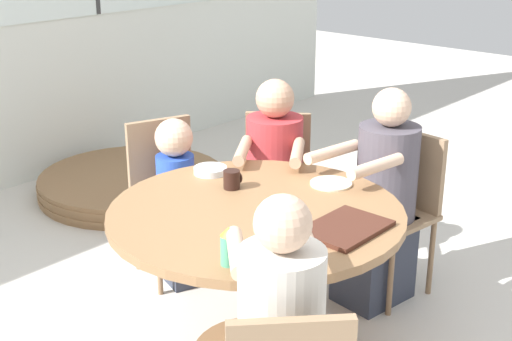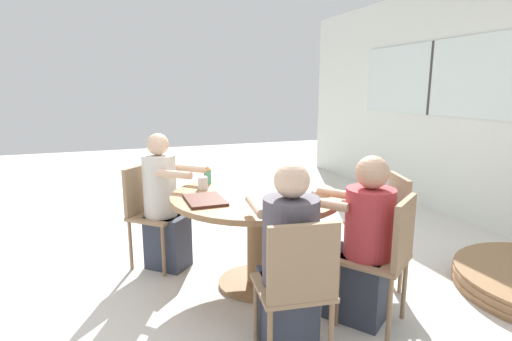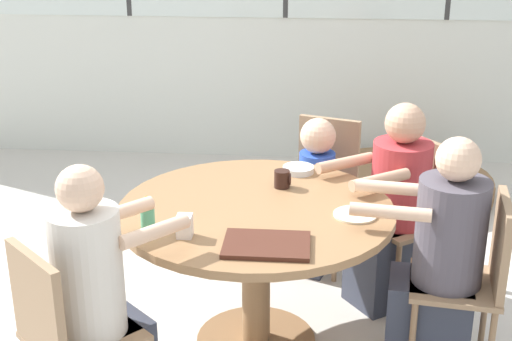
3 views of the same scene
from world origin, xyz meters
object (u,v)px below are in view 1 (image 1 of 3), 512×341
at_px(chair_for_man_blue_shirt, 401,198).
at_px(coffee_mug, 232,179).
at_px(bowl_white_shallow, 210,170).
at_px(chair_for_toddler, 167,183).
at_px(chair_for_man_teal_shirt, 276,175).
at_px(milk_carton_small, 277,243).
at_px(person_man_blue_shirt, 381,208).
at_px(person_man_teal_shirt, 274,189).
at_px(folded_table_stack, 133,183).
at_px(person_toddler, 178,204).
at_px(sippy_cup, 229,245).

height_order(chair_for_man_blue_shirt, coffee_mug, chair_for_man_blue_shirt).
bearing_deg(bowl_white_shallow, chair_for_toddler, 74.17).
xyz_separation_m(chair_for_man_teal_shirt, milk_carton_small, (-1.11, -0.94, 0.27)).
bearing_deg(coffee_mug, chair_for_toddler, 73.33).
bearing_deg(person_man_blue_shirt, person_man_teal_shirt, 21.49).
height_order(chair_for_man_blue_shirt, chair_for_man_teal_shirt, same).
bearing_deg(chair_for_toddler, milk_carton_small, 84.13).
distance_m(person_man_teal_shirt, folded_table_stack, 1.65).
xyz_separation_m(chair_for_man_teal_shirt, person_toddler, (-0.56, 0.23, -0.07)).
distance_m(coffee_mug, sippy_cup, 0.77).
relative_size(person_man_teal_shirt, bowl_white_shallow, 6.86).
bearing_deg(chair_for_toddler, sippy_cup, 76.47).
bearing_deg(person_man_teal_shirt, person_man_blue_shirt, 158.60).
xyz_separation_m(person_man_teal_shirt, bowl_white_shallow, (-0.52, -0.02, 0.26)).
bearing_deg(milk_carton_small, folded_table_stack, 63.40).
xyz_separation_m(chair_for_toddler, bowl_white_shallow, (-0.14, -0.50, 0.24)).
distance_m(chair_for_man_blue_shirt, bowl_white_shallow, 1.06).
bearing_deg(milk_carton_small, chair_for_man_blue_shirt, 9.34).
bearing_deg(milk_carton_small, chair_for_toddler, 65.48).
relative_size(person_man_blue_shirt, person_man_teal_shirt, 1.02).
xyz_separation_m(person_man_blue_shirt, folded_table_stack, (0.08, 2.18, -0.45)).
relative_size(milk_carton_small, bowl_white_shallow, 0.60).
height_order(chair_for_toddler, person_toddler, person_toddler).
height_order(chair_for_man_teal_shirt, sippy_cup, sippy_cup).
relative_size(person_toddler, folded_table_stack, 0.68).
bearing_deg(bowl_white_shallow, folded_table_stack, 64.85).
bearing_deg(person_man_teal_shirt, coffee_mug, 77.29).
distance_m(person_toddler, folded_table_stack, 1.46).
bearing_deg(bowl_white_shallow, sippy_cup, -130.80).
distance_m(person_toddler, bowl_white_shallow, 0.48).
distance_m(person_man_teal_shirt, milk_carton_small, 1.33).
distance_m(sippy_cup, bowl_white_shallow, 0.98).
distance_m(chair_for_man_teal_shirt, bowl_white_shallow, 0.71).
relative_size(chair_for_man_blue_shirt, chair_for_man_teal_shirt, 1.00).
bearing_deg(chair_for_man_blue_shirt, folded_table_stack, 9.88).
height_order(chair_for_toddler, bowl_white_shallow, chair_for_toddler).
xyz_separation_m(person_man_blue_shirt, person_toddler, (-0.57, 0.94, -0.06)).
bearing_deg(person_toddler, bowl_white_shallow, 94.03).
bearing_deg(person_man_teal_shirt, chair_for_man_teal_shirt, -90.00).
bearing_deg(coffee_mug, milk_carton_small, -122.79).
bearing_deg(sippy_cup, chair_for_man_teal_shirt, 33.65).
distance_m(person_man_blue_shirt, coffee_mug, 0.87).
bearing_deg(chair_for_man_teal_shirt, folded_table_stack, -38.84).
distance_m(chair_for_man_blue_shirt, sippy_cup, 1.51).
bearing_deg(person_man_blue_shirt, chair_for_man_blue_shirt, -90.00).
relative_size(chair_for_man_teal_shirt, chair_for_toddler, 1.00).
xyz_separation_m(chair_for_man_blue_shirt, coffee_mug, (-0.90, 0.39, 0.27)).
distance_m(bowl_white_shallow, folded_table_stack, 1.90).
bearing_deg(bowl_white_shallow, chair_for_man_blue_shirt, -36.27).
xyz_separation_m(chair_for_man_blue_shirt, person_toddler, (-0.74, 0.96, -0.07)).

